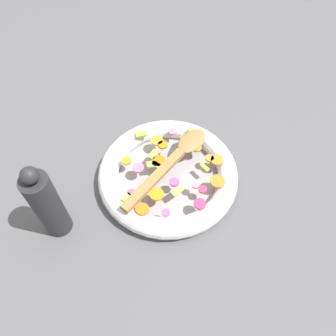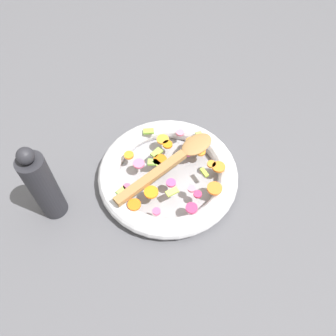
{
  "view_description": "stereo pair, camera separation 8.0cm",
  "coord_description": "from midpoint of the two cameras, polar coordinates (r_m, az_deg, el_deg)",
  "views": [
    {
      "loc": [
        -0.36,
        -0.29,
        0.7
      ],
      "look_at": [
        0.0,
        0.0,
        0.05
      ],
      "focal_mm": 35.0,
      "sensor_mm": 36.0,
      "label": 1
    },
    {
      "loc": [
        -0.31,
        -0.34,
        0.7
      ],
      "look_at": [
        0.0,
        0.0,
        0.05
      ],
      "focal_mm": 35.0,
      "sensor_mm": 36.0,
      "label": 2
    }
  ],
  "objects": [
    {
      "name": "ground_plane",
      "position": [
        0.84,
        2.72,
        -2.18
      ],
      "size": [
        4.0,
        4.0,
        0.0
      ],
      "primitive_type": "plane",
      "color": "#4C4C51"
    },
    {
      "name": "skillet",
      "position": [
        0.82,
        2.78,
        -1.33
      ],
      "size": [
        0.35,
        0.35,
        0.05
      ],
      "color": "gray",
      "rests_on": "ground_plane"
    },
    {
      "name": "chopped_vegetables",
      "position": [
        0.79,
        3.88,
        0.05
      ],
      "size": [
        0.29,
        0.27,
        0.01
      ],
      "color": "orange",
      "rests_on": "skillet"
    },
    {
      "name": "wooden_spoon",
      "position": [
        0.8,
        4.26,
        1.37
      ],
      "size": [
        0.3,
        0.06,
        0.01
      ],
      "color": "olive",
      "rests_on": "chopped_vegetables"
    },
    {
      "name": "pepper_mill",
      "position": [
        0.74,
        -18.13,
        -3.21
      ],
      "size": [
        0.06,
        0.06,
        0.23
      ],
      "color": "#232328",
      "rests_on": "ground_plane"
    }
  ]
}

